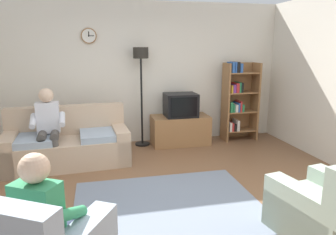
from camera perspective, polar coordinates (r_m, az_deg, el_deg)
ground_plane at (r=3.94m, az=0.43°, el=-15.18°), size 12.00×12.00×0.00m
back_wall_assembly at (r=6.12m, az=-5.32°, el=8.05°), size 6.20×0.17×2.70m
couch at (r=5.28m, az=-17.90°, el=-4.79°), size 1.96×1.01×0.90m
tv_stand at (r=6.05m, az=2.23°, el=-2.29°), size 1.10×0.56×0.56m
tv at (r=5.92m, az=2.34°, el=2.32°), size 0.60×0.49×0.44m
bookshelf at (r=6.41m, az=12.64°, el=3.18°), size 0.68×0.36×1.57m
floor_lamp at (r=5.81m, az=-4.97°, el=8.78°), size 0.28×0.28×1.85m
armchair_near_bookshelf at (r=3.52m, az=27.23°, el=-15.04°), size 0.94×1.01×0.90m
area_rug at (r=3.87m, az=-0.05°, el=-15.64°), size 2.20×1.70×0.01m
person_on_couch at (r=5.10m, az=-21.15°, el=-1.13°), size 0.53×0.56×1.24m
person_in_left_armchair at (r=2.65m, az=-21.30°, el=-16.14°), size 0.61×0.63×1.12m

